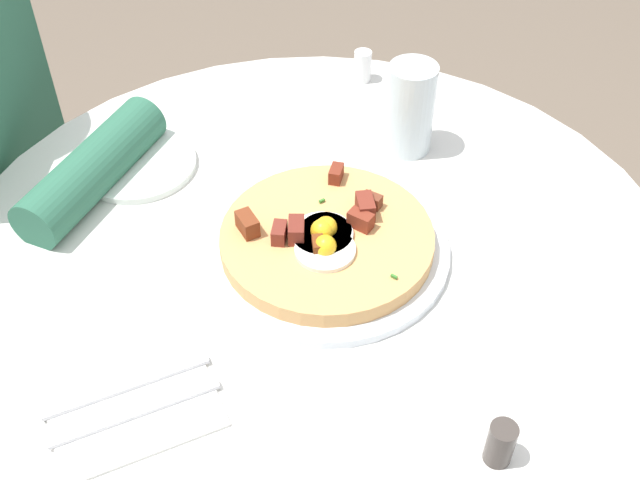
{
  "coord_description": "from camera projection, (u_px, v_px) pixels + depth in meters",
  "views": [
    {
      "loc": [
        -0.69,
        -0.03,
        1.43
      ],
      "look_at": [
        0.0,
        -0.01,
        0.76
      ],
      "focal_mm": 43.53,
      "sensor_mm": 36.0,
      "label": 1
    }
  ],
  "objects": [
    {
      "name": "bread_plate",
      "position": [
        138.0,
        164.0,
        1.09
      ],
      "size": [
        0.16,
        0.16,
        0.01
      ],
      "primitive_type": "cylinder",
      "color": "silver",
      "rests_on": "dining_table"
    },
    {
      "name": "pepper_shaker",
      "position": [
        500.0,
        443.0,
        0.75
      ],
      "size": [
        0.03,
        0.03,
        0.05
      ],
      "primitive_type": "cylinder",
      "color": "#3F3833",
      "rests_on": "dining_table"
    },
    {
      "name": "knife",
      "position": [
        136.0,
        412.0,
        0.8
      ],
      "size": [
        0.09,
        0.17,
        0.0
      ],
      "primitive_type": "cube",
      "rotation": [
        0.0,
        0.0,
        2.03
      ],
      "color": "silver",
      "rests_on": "napkin"
    },
    {
      "name": "water_glass",
      "position": [
        410.0,
        108.0,
        1.08
      ],
      "size": [
        0.07,
        0.07,
        0.13
      ],
      "primitive_type": "cylinder",
      "color": "silver",
      "rests_on": "dining_table"
    },
    {
      "name": "dining_table",
      "position": [
        314.0,
        339.0,
        1.1
      ],
      "size": [
        0.93,
        0.93,
        0.74
      ],
      "color": "silver",
      "rests_on": "ground_plane"
    },
    {
      "name": "fork",
      "position": [
        127.0,
        386.0,
        0.82
      ],
      "size": [
        0.09,
        0.17,
        0.0
      ],
      "primitive_type": "cube",
      "rotation": [
        0.0,
        0.0,
        2.03
      ],
      "color": "silver",
      "rests_on": "napkin"
    },
    {
      "name": "salt_shaker",
      "position": [
        363.0,
        66.0,
        1.24
      ],
      "size": [
        0.03,
        0.03,
        0.05
      ],
      "primitive_type": "cylinder",
      "color": "white",
      "rests_on": "dining_table"
    },
    {
      "name": "breakfast_pizza",
      "position": [
        326.0,
        236.0,
        0.96
      ],
      "size": [
        0.26,
        0.26,
        0.05
      ],
      "color": "tan",
      "rests_on": "pizza_plate"
    },
    {
      "name": "pizza_plate",
      "position": [
        327.0,
        247.0,
        0.97
      ],
      "size": [
        0.31,
        0.31,
        0.01
      ],
      "primitive_type": "cylinder",
      "color": "white",
      "rests_on": "dining_table"
    },
    {
      "name": "napkin",
      "position": [
        132.0,
        401.0,
        0.81
      ],
      "size": [
        0.2,
        0.21,
        0.0
      ],
      "primitive_type": "cube",
      "rotation": [
        0.0,
        0.0,
        2.03
      ],
      "color": "white",
      "rests_on": "dining_table"
    }
  ]
}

